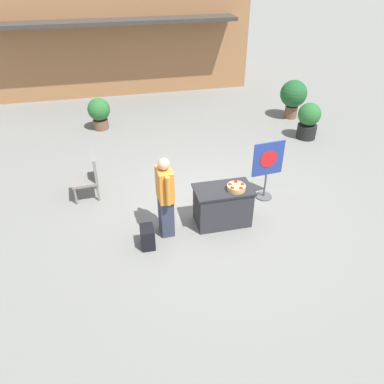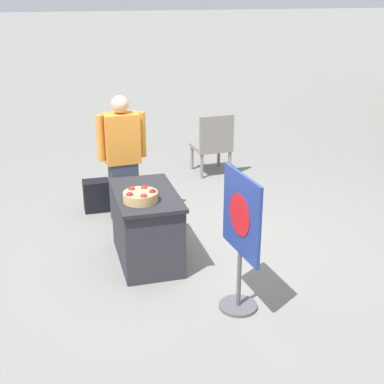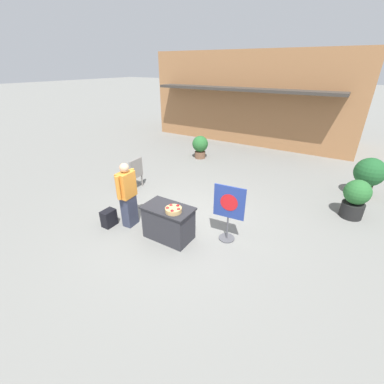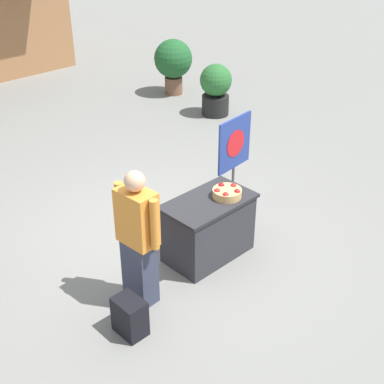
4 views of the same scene
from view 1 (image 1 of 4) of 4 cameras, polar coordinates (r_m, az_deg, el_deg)
ground_plane at (r=8.05m, az=3.05°, el=-1.89°), size 120.00×120.00×0.00m
storefront_building at (r=15.79m, az=-12.64°, el=23.41°), size 9.92×4.49×4.19m
display_table at (r=7.34m, az=4.69°, el=-2.06°), size 1.12×0.65×0.79m
apple_basket at (r=7.08m, az=6.76°, el=0.72°), size 0.35×0.35×0.13m
person_visitor at (r=6.83m, az=-4.09°, el=-0.76°), size 0.29×0.61×1.61m
backpack at (r=6.90m, az=-6.79°, el=-6.82°), size 0.24×0.34×0.42m
poster_board at (r=8.03m, az=11.40°, el=3.74°), size 0.69×0.36×1.33m
patio_chair at (r=8.33m, az=-15.41°, el=2.51°), size 0.58×0.58×0.98m
potted_plant_near_right at (r=12.50m, az=15.19°, el=14.04°), size 0.83×0.83×1.20m
potted_plant_far_right at (r=11.65m, az=-13.96°, el=11.76°), size 0.66×0.66×0.94m
potted_plant_near_left at (r=11.21m, az=17.33°, el=10.48°), size 0.63×0.63×1.03m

